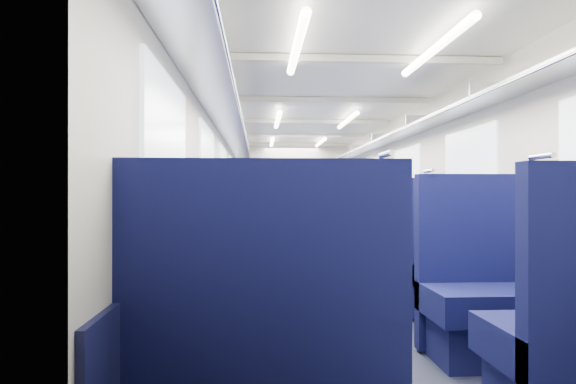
% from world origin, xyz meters
% --- Properties ---
extents(floor, '(2.80, 18.00, 0.01)m').
position_xyz_m(floor, '(0.00, 0.00, 0.00)').
color(floor, black).
rests_on(floor, ground).
extents(ceiling, '(2.80, 18.00, 0.01)m').
position_xyz_m(ceiling, '(0.00, 0.00, 2.35)').
color(ceiling, silver).
rests_on(ceiling, wall_left).
extents(wall_left, '(0.02, 18.00, 2.35)m').
position_xyz_m(wall_left, '(-1.40, 0.00, 1.18)').
color(wall_left, beige).
rests_on(wall_left, floor).
extents(dado_left, '(0.03, 17.90, 0.70)m').
position_xyz_m(dado_left, '(-1.39, 0.00, 0.35)').
color(dado_left, '#111339').
rests_on(dado_left, floor).
extents(wall_right, '(0.02, 18.00, 2.35)m').
position_xyz_m(wall_right, '(1.40, 0.00, 1.18)').
color(wall_right, beige).
rests_on(wall_right, floor).
extents(dado_right, '(0.03, 17.90, 0.70)m').
position_xyz_m(dado_right, '(1.39, 0.00, 0.35)').
color(dado_right, '#111339').
rests_on(dado_right, floor).
extents(wall_far, '(2.80, 0.02, 2.35)m').
position_xyz_m(wall_far, '(0.00, 9.00, 1.18)').
color(wall_far, beige).
rests_on(wall_far, floor).
extents(luggage_rack_left, '(0.36, 17.40, 0.18)m').
position_xyz_m(luggage_rack_left, '(-1.21, 0.00, 1.97)').
color(luggage_rack_left, '#B2B5BA').
rests_on(luggage_rack_left, wall_left).
extents(luggage_rack_right, '(0.36, 17.40, 0.18)m').
position_xyz_m(luggage_rack_right, '(1.21, 0.00, 1.97)').
color(luggage_rack_right, '#B2B5BA').
rests_on(luggage_rack_right, wall_right).
extents(windows, '(2.78, 15.60, 0.75)m').
position_xyz_m(windows, '(0.00, -0.46, 1.42)').
color(windows, white).
rests_on(windows, wall_left).
extents(ceiling_fittings, '(2.70, 16.06, 0.11)m').
position_xyz_m(ceiling_fittings, '(0.00, -0.26, 2.29)').
color(ceiling_fittings, beige).
rests_on(ceiling_fittings, ceiling).
extents(end_door, '(0.75, 0.06, 2.00)m').
position_xyz_m(end_door, '(0.00, 8.94, 1.00)').
color(end_door, black).
rests_on(end_door, floor).
extents(bulkhead, '(2.80, 0.10, 2.35)m').
position_xyz_m(bulkhead, '(-0.00, 2.65, 1.23)').
color(bulkhead, beige).
rests_on(bulkhead, floor).
extents(seat_0, '(1.15, 0.64, 1.28)m').
position_xyz_m(seat_0, '(-0.83, -8.34, 0.39)').
color(seat_0, '#0E1245').
rests_on(seat_0, floor).
extents(seat_2, '(1.15, 0.64, 1.28)m').
position_xyz_m(seat_2, '(-0.83, -7.20, 0.39)').
color(seat_2, '#0E1245').
rests_on(seat_2, floor).
extents(seat_3, '(1.15, 0.64, 1.28)m').
position_xyz_m(seat_3, '(0.83, -7.15, 0.39)').
color(seat_3, '#0E1245').
rests_on(seat_3, floor).
extents(seat_4, '(1.15, 0.64, 1.28)m').
position_xyz_m(seat_4, '(-0.83, -5.93, 0.39)').
color(seat_4, '#0E1245').
rests_on(seat_4, floor).
extents(seat_5, '(1.15, 0.64, 1.28)m').
position_xyz_m(seat_5, '(0.83, -5.95, 0.39)').
color(seat_5, '#0E1245').
rests_on(seat_5, floor).
extents(seat_6, '(1.15, 0.64, 1.28)m').
position_xyz_m(seat_6, '(-0.83, -4.79, 0.39)').
color(seat_6, '#0E1245').
rests_on(seat_6, floor).
extents(seat_7, '(1.15, 0.64, 1.28)m').
position_xyz_m(seat_7, '(0.83, -4.88, 0.39)').
color(seat_7, '#0E1245').
rests_on(seat_7, floor).
extents(seat_8, '(1.15, 0.64, 1.28)m').
position_xyz_m(seat_8, '(-0.83, -3.61, 0.39)').
color(seat_8, '#0E1245').
rests_on(seat_8, floor).
extents(seat_9, '(1.15, 0.64, 1.28)m').
position_xyz_m(seat_9, '(0.83, -3.63, 0.39)').
color(seat_9, '#0E1245').
rests_on(seat_9, floor).
extents(seat_10, '(1.15, 0.64, 1.28)m').
position_xyz_m(seat_10, '(-0.83, -2.43, 0.39)').
color(seat_10, '#0E1245').
rests_on(seat_10, floor).
extents(seat_11, '(1.15, 0.64, 1.28)m').
position_xyz_m(seat_11, '(0.83, -2.44, 0.39)').
color(seat_11, '#0E1245').
rests_on(seat_11, floor).
extents(seat_12, '(1.15, 0.64, 1.28)m').
position_xyz_m(seat_12, '(-0.83, -1.42, 0.39)').
color(seat_12, '#0E1245').
rests_on(seat_12, floor).
extents(seat_13, '(1.15, 0.64, 1.28)m').
position_xyz_m(seat_13, '(0.83, -1.28, 0.39)').
color(seat_13, '#0E1245').
rests_on(seat_13, floor).
extents(seat_14, '(1.15, 0.64, 1.28)m').
position_xyz_m(seat_14, '(-0.83, -0.23, 0.39)').
color(seat_14, '#0E1245').
rests_on(seat_14, floor).
extents(seat_15, '(1.15, 0.64, 1.28)m').
position_xyz_m(seat_15, '(0.83, -0.18, 0.39)').
color(seat_15, '#0E1245').
rests_on(seat_15, floor).
extents(seat_16, '(1.15, 0.64, 1.28)m').
position_xyz_m(seat_16, '(-0.83, 0.95, 0.39)').
color(seat_16, '#0E1245').
rests_on(seat_16, floor).
extents(seat_17, '(1.15, 0.64, 1.28)m').
position_xyz_m(seat_17, '(0.83, 0.82, 0.39)').
color(seat_17, '#0E1245').
rests_on(seat_17, floor).
extents(seat_18, '(1.15, 0.64, 1.28)m').
position_xyz_m(seat_18, '(-0.83, 1.98, 0.39)').
color(seat_18, '#0E1245').
rests_on(seat_18, floor).
extents(seat_19, '(1.15, 0.64, 1.28)m').
position_xyz_m(seat_19, '(0.83, 2.10, 0.39)').
color(seat_19, '#0E1245').
rests_on(seat_19, floor).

